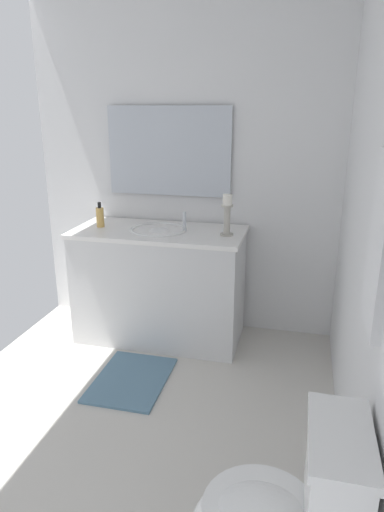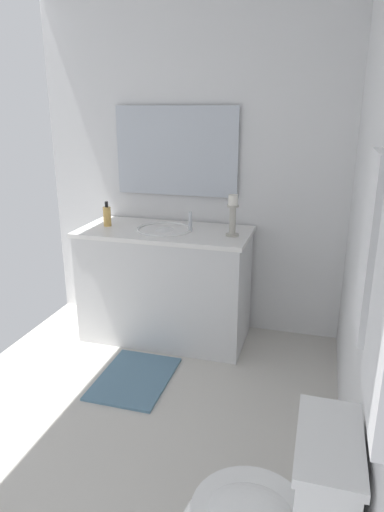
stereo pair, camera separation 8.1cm
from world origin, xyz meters
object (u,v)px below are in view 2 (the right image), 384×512
soap_bottle (107,216)px  bath_mat (135,378)px  towel_near_vanity (371,246)px  sink_basin (165,235)px  vanity_cabinet (166,284)px  mirror (176,151)px  candle_holder_tall (233,214)px

soap_bottle → bath_mat: bearing=35.4°
towel_near_vanity → sink_basin: bearing=-145.4°
vanity_cabinet → mirror: size_ratio=1.32×
soap_bottle → mirror: bearing=123.7°
vanity_cabinet → mirror: (-0.28, 0.00, 0.93)m
soap_bottle → bath_mat: soap_bottle is taller
sink_basin → towel_near_vanity: (1.72, 1.19, 0.52)m
vanity_cabinet → mirror: bearing=180.0°
bath_mat → sink_basin: bearing=179.9°
vanity_cabinet → bath_mat: bearing=0.0°
sink_basin → bath_mat: sink_basin is taller
vanity_cabinet → candle_holder_tall: size_ratio=4.38×
vanity_cabinet → towel_near_vanity: (1.72, 1.19, 0.89)m
mirror → bath_mat: 1.62m
soap_bottle → towel_near_vanity: (1.71, 1.63, 0.40)m
candle_holder_tall → mirror: bearing=-121.6°
mirror → bath_mat: size_ratio=1.53×
towel_near_vanity → bath_mat: towel_near_vanity is taller
candle_holder_tall → bath_mat: candle_holder_tall is taller
sink_basin → mirror: bearing=-179.8°
candle_holder_tall → soap_bottle: size_ratio=1.55×
candle_holder_tall → soap_bottle: candle_holder_tall is taller
sink_basin → soap_bottle: soap_bottle is taller
towel_near_vanity → vanity_cabinet: bearing=-145.4°
vanity_cabinet → sink_basin: 0.38m
towel_near_vanity → bath_mat: 2.07m
vanity_cabinet → sink_basin: (-0.00, 0.00, 0.38)m
towel_near_vanity → candle_holder_tall: bearing=-157.7°
sink_basin → towel_near_vanity: size_ratio=0.82×
vanity_cabinet → soap_bottle: 0.65m
mirror → towel_near_vanity: bearing=30.7°
soap_bottle → towel_near_vanity: bearing=43.5°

